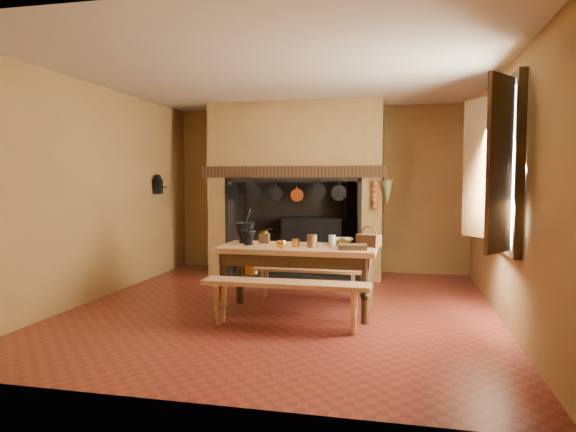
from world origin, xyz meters
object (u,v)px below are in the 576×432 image
object	(u,v)px
mixing_bowl	(341,241)
work_table	(298,257)
wicker_basket	(369,240)
iron_range	(314,244)
bench_front	(285,293)
coffee_grinder	(264,237)

from	to	relation	value
mixing_bowl	work_table	bearing A→B (deg)	-151.34
wicker_basket	iron_range	bearing A→B (deg)	132.26
iron_range	bench_front	world-z (taller)	iron_range
work_table	iron_range	bearing A→B (deg)	95.57
work_table	mixing_bowl	xyz separation A→B (m)	(0.47, 0.26, 0.16)
iron_range	wicker_basket	size ratio (longest dim) A/B	5.37
iron_range	bench_front	bearing A→B (deg)	-85.55
bench_front	mixing_bowl	size ratio (longest dim) A/B	5.90
wicker_basket	bench_front	bearing A→B (deg)	-116.20
coffee_grinder	mixing_bowl	size ratio (longest dim) A/B	0.62
mixing_bowl	wicker_basket	distance (m)	0.36
work_table	bench_front	size ratio (longest dim) A/B	1.03
mixing_bowl	coffee_grinder	bearing A→B (deg)	-175.88
bench_front	coffee_grinder	xyz separation A→B (m)	(-0.46, 0.86, 0.49)
bench_front	work_table	bearing A→B (deg)	90.00
bench_front	wicker_basket	size ratio (longest dim) A/B	5.96
work_table	bench_front	bearing A→B (deg)	-90.00
bench_front	coffee_grinder	size ratio (longest dim) A/B	9.58
bench_front	mixing_bowl	distance (m)	1.13
coffee_grinder	wicker_basket	size ratio (longest dim) A/B	0.62
wicker_basket	mixing_bowl	bearing A→B (deg)	179.95
work_table	mixing_bowl	size ratio (longest dim) A/B	6.06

